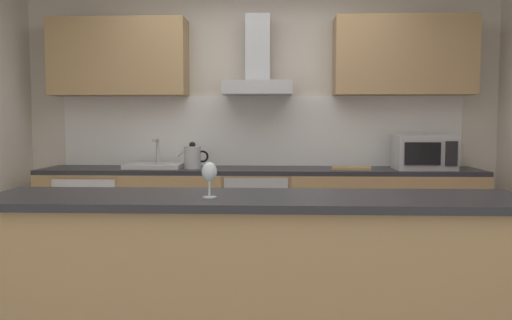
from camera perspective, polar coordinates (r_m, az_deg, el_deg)
name	(u,v)px	position (r m, az deg, el deg)	size (l,w,h in m)	color
wall_back	(261,124)	(5.16, 0.49, 3.90)	(5.44, 0.12, 2.60)	silver
backsplash_tile	(260,131)	(5.09, 0.46, 3.11)	(3.78, 0.02, 0.66)	white
counter_back	(259,218)	(4.86, 0.33, -6.19)	(3.91, 0.60, 0.90)	tan
counter_island	(255,286)	(2.81, -0.14, -13.28)	(2.74, 0.64, 0.94)	tan
upper_cabinets	(260,57)	(4.97, 0.40, 10.95)	(3.86, 0.32, 0.70)	tan
oven	(257,217)	(4.83, 0.14, -6.12)	(0.60, 0.62, 0.80)	slate
refrigerator	(95,220)	(5.11, -16.75, -6.13)	(0.58, 0.60, 0.85)	white
microwave	(424,152)	(4.90, 17.46, 0.78)	(0.50, 0.38, 0.30)	#B7BABC
sink	(155,165)	(4.91, -10.74, -0.52)	(0.50, 0.40, 0.26)	silver
kettle	(193,157)	(4.79, -6.78, 0.33)	(0.29, 0.15, 0.24)	#B7BABC
range_hood	(258,70)	(4.91, 0.20, 9.59)	(0.62, 0.45, 0.72)	#B7BABC
wine_glass	(209,173)	(2.63, -5.00, -1.39)	(0.08, 0.08, 0.18)	silver
chopping_board	(351,168)	(4.79, 10.14, -0.84)	(0.34, 0.22, 0.02)	tan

